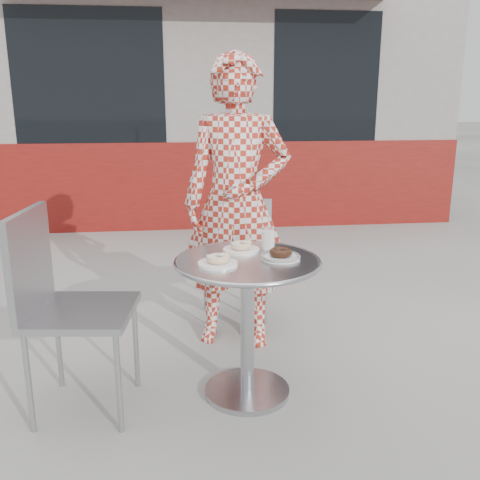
{
  "coord_description": "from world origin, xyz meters",
  "views": [
    {
      "loc": [
        -0.29,
        -2.48,
        1.48
      ],
      "look_at": [
        0.01,
        0.08,
        0.79
      ],
      "focal_mm": 40.0,
      "sensor_mm": 36.0,
      "label": 1
    }
  ],
  "objects": [
    {
      "name": "chair_far",
      "position": [
        0.07,
        0.97,
        0.27
      ],
      "size": [
        0.44,
        0.45,
        0.86
      ],
      "rotation": [
        0.0,
        0.0,
        3.23
      ],
      "color": "#999CA1",
      "rests_on": "ground"
    },
    {
      "name": "plate_near",
      "position": [
        -0.11,
        -0.1,
        0.74
      ],
      "size": [
        0.19,
        0.19,
        0.05
      ],
      "rotation": [
        0.0,
        0.0,
        0.34
      ],
      "color": "white",
      "rests_on": "bistro_table"
    },
    {
      "name": "storefront",
      "position": [
        -0.0,
        5.56,
        1.49
      ],
      "size": [
        6.02,
        4.55,
        3.0
      ],
      "color": "gray",
      "rests_on": "ground"
    },
    {
      "name": "plate_checker",
      "position": [
        0.19,
        -0.03,
        0.74
      ],
      "size": [
        0.19,
        0.19,
        0.05
      ],
      "rotation": [
        0.0,
        0.0,
        0.16
      ],
      "color": "white",
      "rests_on": "bistro_table"
    },
    {
      "name": "milk_cup",
      "position": [
        0.16,
        0.15,
        0.78
      ],
      "size": [
        0.07,
        0.07,
        0.11
      ],
      "rotation": [
        0.0,
        0.0,
        0.24
      ],
      "color": "white",
      "rests_on": "bistro_table"
    },
    {
      "name": "seated_person",
      "position": [
        0.05,
        0.63,
        0.87
      ],
      "size": [
        0.71,
        0.55,
        1.74
      ],
      "primitive_type": "imported",
      "rotation": [
        0.0,
        0.0,
        -0.22
      ],
      "color": "#A02518",
      "rests_on": "ground"
    },
    {
      "name": "ground",
      "position": [
        0.0,
        0.0,
        0.0
      ],
      "size": [
        60.0,
        60.0,
        0.0
      ],
      "primitive_type": "plane",
      "color": "#A4A19C",
      "rests_on": "ground"
    },
    {
      "name": "bistro_table",
      "position": [
        0.03,
        -0.03,
        0.55
      ],
      "size": [
        0.72,
        0.72,
        0.73
      ],
      "rotation": [
        0.0,
        0.0,
        -0.24
      ],
      "color": "silver",
      "rests_on": "ground"
    },
    {
      "name": "plate_far",
      "position": [
        0.02,
        0.12,
        0.74
      ],
      "size": [
        0.19,
        0.19,
        0.05
      ],
      "rotation": [
        0.0,
        0.0,
        0.42
      ],
      "color": "white",
      "rests_on": "bistro_table"
    },
    {
      "name": "chair_left",
      "position": [
        -0.77,
        -0.06,
        0.3
      ],
      "size": [
        0.53,
        0.52,
        0.99
      ],
      "rotation": [
        0.0,
        0.0,
        1.45
      ],
      "color": "#999CA1",
      "rests_on": "ground"
    }
  ]
}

